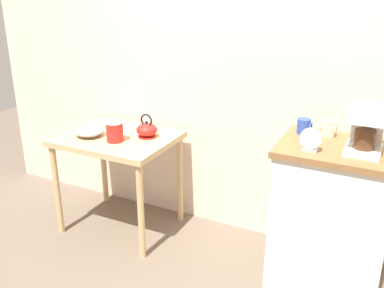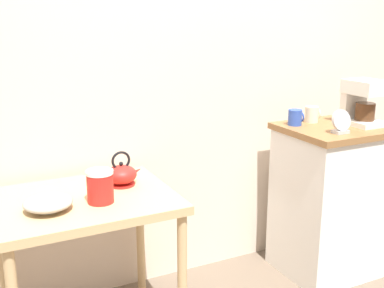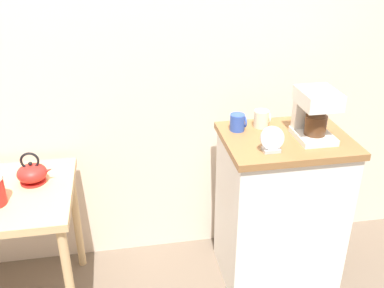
% 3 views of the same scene
% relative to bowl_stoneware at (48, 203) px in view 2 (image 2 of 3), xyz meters
% --- Properties ---
extents(back_wall, '(4.40, 0.10, 2.80)m').
position_rel_bowl_stoneware_xyz_m(back_wall, '(0.99, 0.51, 0.64)').
color(back_wall, beige).
rests_on(back_wall, ground_plane).
extents(wooden_table, '(0.79, 0.63, 0.73)m').
position_rel_bowl_stoneware_xyz_m(wooden_table, '(0.17, 0.09, -0.13)').
color(wooden_table, tan).
rests_on(wooden_table, ground_plane).
extents(kitchen_counter, '(0.66, 0.51, 0.90)m').
position_rel_bowl_stoneware_xyz_m(kitchen_counter, '(1.67, 0.10, -0.31)').
color(kitchen_counter, white).
rests_on(kitchen_counter, ground_plane).
extents(bowl_stoneware, '(0.20, 0.20, 0.06)m').
position_rel_bowl_stoneware_xyz_m(bowl_stoneware, '(0.00, 0.00, 0.00)').
color(bowl_stoneware, '#9E998C').
rests_on(bowl_stoneware, wooden_table).
extents(teakettle, '(0.18, 0.15, 0.17)m').
position_rel_bowl_stoneware_xyz_m(teakettle, '(0.38, 0.16, 0.02)').
color(teakettle, red).
rests_on(teakettle, wooden_table).
extents(canister_enamel, '(0.12, 0.12, 0.15)m').
position_rel_bowl_stoneware_xyz_m(canister_enamel, '(0.22, -0.00, 0.04)').
color(canister_enamel, red).
rests_on(canister_enamel, wooden_table).
extents(coffee_maker, '(0.18, 0.22, 0.26)m').
position_rel_bowl_stoneware_xyz_m(coffee_maker, '(1.80, 0.08, 0.28)').
color(coffee_maker, white).
rests_on(coffee_maker, kitchen_counter).
extents(mug_blue, '(0.09, 0.08, 0.09)m').
position_rel_bowl_stoneware_xyz_m(mug_blue, '(1.44, 0.22, 0.19)').
color(mug_blue, '#2D4CAD').
rests_on(mug_blue, kitchen_counter).
extents(mug_small_cream, '(0.09, 0.08, 0.09)m').
position_rel_bowl_stoneware_xyz_m(mug_small_cream, '(1.58, 0.24, 0.19)').
color(mug_small_cream, beige).
rests_on(mug_small_cream, kitchen_counter).
extents(table_clock, '(0.12, 0.06, 0.13)m').
position_rel_bowl_stoneware_xyz_m(table_clock, '(1.54, -0.04, 0.20)').
color(table_clock, '#B2B5BA').
rests_on(table_clock, kitchen_counter).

